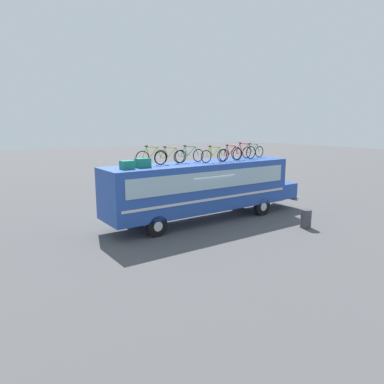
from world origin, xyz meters
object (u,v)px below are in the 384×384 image
(rooftop_bicycle_3, at_px, (190,155))
(rooftop_bicycle_5, at_px, (231,154))
(rooftop_bicycle_1, at_px, (152,157))
(luggage_bag_2, at_px, (143,163))
(luggage_bag_1, at_px, (127,165))
(rooftop_bicycle_6, at_px, (244,152))
(rooftop_bicycle_2, at_px, (170,156))
(rooftop_bicycle_7, at_px, (253,151))
(trash_bin, at_px, (306,219))
(rooftop_bicycle_4, at_px, (214,155))
(bus, at_px, (204,186))

(rooftop_bicycle_3, height_order, rooftop_bicycle_5, rooftop_bicycle_3)
(rooftop_bicycle_1, xyz_separation_m, rooftop_bicycle_5, (4.45, -0.53, -0.03))
(luggage_bag_2, relative_size, rooftop_bicycle_3, 0.36)
(luggage_bag_1, xyz_separation_m, rooftop_bicycle_6, (7.09, 0.22, 0.21))
(rooftop_bicycle_2, bearing_deg, rooftop_bicycle_7, -0.36)
(rooftop_bicycle_2, distance_m, rooftop_bicycle_6, 4.52)
(rooftop_bicycle_6, bearing_deg, luggage_bag_1, -178.25)
(rooftop_bicycle_1, height_order, rooftop_bicycle_3, rooftop_bicycle_1)
(luggage_bag_2, xyz_separation_m, rooftop_bicycle_3, (2.91, 0.50, 0.16))
(rooftop_bicycle_5, bearing_deg, rooftop_bicycle_7, 14.80)
(luggage_bag_2, xyz_separation_m, trash_bin, (6.78, -3.87, -2.80))
(luggage_bag_2, relative_size, rooftop_bicycle_7, 0.38)
(rooftop_bicycle_3, relative_size, rooftop_bicycle_4, 1.04)
(luggage_bag_1, relative_size, rooftop_bicycle_2, 0.31)
(rooftop_bicycle_2, xyz_separation_m, rooftop_bicycle_3, (1.17, 0.00, 0.01))
(rooftop_bicycle_4, height_order, rooftop_bicycle_7, rooftop_bicycle_7)
(bus, height_order, rooftop_bicycle_3, rooftop_bicycle_3)
(bus, bearing_deg, luggage_bag_2, -178.28)
(trash_bin, bearing_deg, luggage_bag_2, 150.29)
(rooftop_bicycle_1, bearing_deg, luggage_bag_2, -149.11)
(luggage_bag_1, relative_size, rooftop_bicycle_1, 0.32)
(luggage_bag_2, bearing_deg, rooftop_bicycle_5, -1.40)
(rooftop_bicycle_5, bearing_deg, rooftop_bicycle_1, 173.25)
(rooftop_bicycle_3, relative_size, rooftop_bicycle_5, 1.08)
(rooftop_bicycle_1, xyz_separation_m, trash_bin, (6.11, -4.27, -2.99))
(rooftop_bicycle_6, relative_size, rooftop_bicycle_7, 1.08)
(rooftop_bicycle_3, distance_m, rooftop_bicycle_6, 3.36)
(luggage_bag_1, bearing_deg, luggage_bag_2, 9.75)
(luggage_bag_2, relative_size, rooftop_bicycle_1, 0.37)
(luggage_bag_2, distance_m, rooftop_bicycle_4, 3.96)
(rooftop_bicycle_1, bearing_deg, rooftop_bicycle_7, 0.48)
(bus, height_order, rooftop_bicycle_6, rooftop_bicycle_6)
(rooftop_bicycle_2, height_order, rooftop_bicycle_6, rooftop_bicycle_6)
(rooftop_bicycle_2, xyz_separation_m, rooftop_bicycle_7, (5.59, -0.04, -0.00))
(rooftop_bicycle_6, bearing_deg, rooftop_bicycle_5, -170.00)
(rooftop_bicycle_5, relative_size, rooftop_bicycle_7, 0.98)
(luggage_bag_2, relative_size, rooftop_bicycle_6, 0.35)
(luggage_bag_1, bearing_deg, bus, 3.28)
(rooftop_bicycle_2, xyz_separation_m, rooftop_bicycle_6, (4.50, -0.42, 0.03))
(rooftop_bicycle_1, bearing_deg, rooftop_bicycle_6, -3.39)
(luggage_bag_2, height_order, rooftop_bicycle_6, rooftop_bicycle_6)
(rooftop_bicycle_1, relative_size, rooftop_bicycle_6, 0.95)
(rooftop_bicycle_1, bearing_deg, rooftop_bicycle_4, -10.39)
(rooftop_bicycle_3, height_order, rooftop_bicycle_7, rooftop_bicycle_3)
(rooftop_bicycle_3, bearing_deg, rooftop_bicycle_2, -179.80)
(rooftop_bicycle_6, distance_m, trash_bin, 4.98)
(rooftop_bicycle_5, height_order, rooftop_bicycle_6, rooftop_bicycle_6)
(bus, bearing_deg, luggage_bag_1, -176.72)
(rooftop_bicycle_7, bearing_deg, luggage_bag_2, -176.43)
(bus, height_order, rooftop_bicycle_7, rooftop_bicycle_7)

